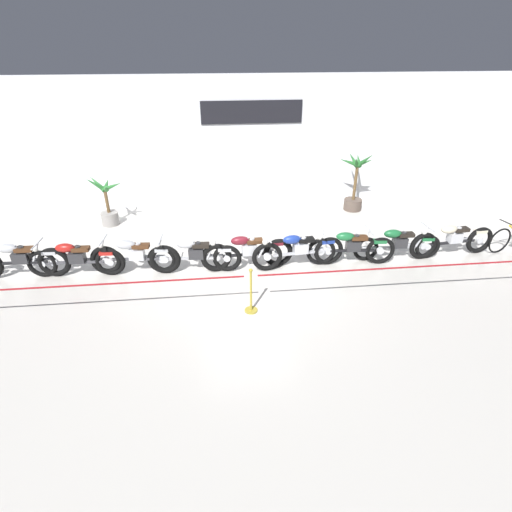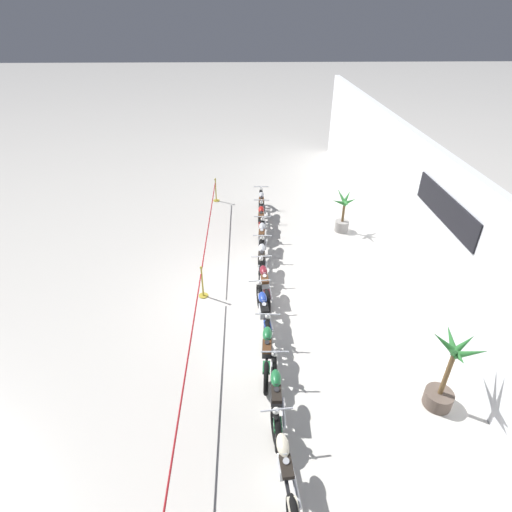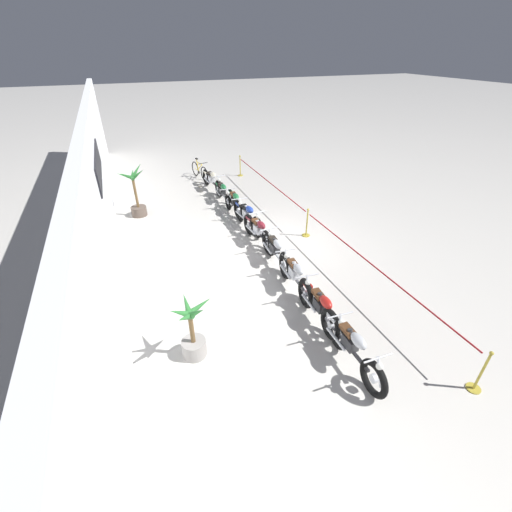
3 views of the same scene
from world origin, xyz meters
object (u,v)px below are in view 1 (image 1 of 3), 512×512
at_px(motorcycle_maroon_4, 247,252).
at_px(motorcycle_green_7, 397,244).
at_px(motorcycle_red_1, 75,259).
at_px(stanchion_mid_left, 251,297).
at_px(motorcycle_silver_0, 19,260).
at_px(motorcycle_silver_3, 194,255).
at_px(potted_palm_left_of_row, 107,205).
at_px(stanchion_far_left, 180,285).
at_px(potted_palm_right_of_row, 355,187).
at_px(motorcycle_cream_8, 452,240).
at_px(motorcycle_blue_5, 298,250).
at_px(motorcycle_silver_2, 135,257).
at_px(motorcycle_green_6, 351,247).

bearing_deg(motorcycle_maroon_4, motorcycle_green_7, 1.02).
distance_m(motorcycle_red_1, motorcycle_green_7, 8.10).
bearing_deg(stanchion_mid_left, motorcycle_red_1, 155.32).
relative_size(motorcycle_silver_0, motorcycle_red_1, 1.00).
distance_m(motorcycle_red_1, motorcycle_silver_3, 2.86).
bearing_deg(motorcycle_silver_0, potted_palm_left_of_row, 64.56).
relative_size(potted_palm_left_of_row, stanchion_far_left, 0.12).
distance_m(motorcycle_silver_3, motorcycle_maroon_4, 1.32).
distance_m(potted_palm_left_of_row, potted_palm_right_of_row, 7.96).
distance_m(motorcycle_cream_8, potted_palm_right_of_row, 3.81).
bearing_deg(potted_palm_right_of_row, stanchion_mid_left, -126.52).
bearing_deg(motorcycle_blue_5, potted_palm_right_of_row, 54.23).
relative_size(motorcycle_silver_2, motorcycle_green_7, 0.95).
height_order(motorcycle_cream_8, stanchion_far_left, stanchion_far_left).
distance_m(motorcycle_red_1, motorcycle_green_6, 6.82).
distance_m(motorcycle_silver_0, stanchion_far_left, 4.42).
bearing_deg(stanchion_mid_left, motorcycle_blue_5, 51.95).
xyz_separation_m(motorcycle_silver_2, motorcycle_green_7, (6.68, 0.02, -0.02)).
bearing_deg(motorcycle_red_1, motorcycle_cream_8, 0.12).
bearing_deg(stanchion_far_left, potted_palm_left_of_row, 116.93).
relative_size(motorcycle_silver_2, stanchion_far_left, 0.16).
relative_size(motorcycle_silver_3, motorcycle_green_6, 1.02).
bearing_deg(motorcycle_silver_0, motorcycle_silver_3, -2.17).
bearing_deg(stanchion_mid_left, motorcycle_silver_3, 124.85).
bearing_deg(stanchion_far_left, motorcycle_blue_5, 31.66).
height_order(motorcycle_blue_5, stanchion_mid_left, stanchion_mid_left).
distance_m(motorcycle_blue_5, motorcycle_green_6, 1.36).
relative_size(motorcycle_green_7, stanchion_far_left, 0.17).
xyz_separation_m(motorcycle_silver_2, potted_palm_right_of_row, (6.65, 3.52, 0.34)).
bearing_deg(potted_palm_right_of_row, motorcycle_silver_3, -145.52).
distance_m(motorcycle_maroon_4, motorcycle_blue_5, 1.28).
relative_size(motorcycle_red_1, motorcycle_maroon_4, 1.01).
relative_size(motorcycle_silver_3, potted_palm_left_of_row, 1.42).
bearing_deg(motorcycle_silver_3, motorcycle_cream_8, 1.00).
bearing_deg(motorcycle_blue_5, stanchion_mid_left, -128.05).
bearing_deg(stanchion_far_left, motorcycle_silver_2, 123.61).
relative_size(motorcycle_blue_5, motorcycle_green_7, 1.02).
bearing_deg(motorcycle_silver_2, motorcycle_maroon_4, -1.00).
height_order(motorcycle_green_7, motorcycle_cream_8, motorcycle_cream_8).
xyz_separation_m(motorcycle_red_1, motorcycle_silver_2, (1.42, -0.03, 0.00)).
relative_size(motorcycle_blue_5, potted_palm_right_of_row, 1.16).
xyz_separation_m(motorcycle_silver_2, motorcycle_green_6, (5.39, -0.10, 0.01)).
relative_size(motorcycle_silver_0, motorcycle_silver_2, 1.07).
height_order(motorcycle_maroon_4, motorcycle_blue_5, motorcycle_blue_5).
height_order(motorcycle_blue_5, motorcycle_green_6, motorcycle_blue_5).
bearing_deg(motorcycle_blue_5, motorcycle_silver_2, 178.26).
bearing_deg(motorcycle_silver_3, motorcycle_blue_5, -1.29).
relative_size(motorcycle_green_7, stanchion_mid_left, 2.21).
height_order(motorcycle_silver_0, stanchion_mid_left, stanchion_mid_left).
bearing_deg(motorcycle_red_1, motorcycle_green_6, -1.10).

